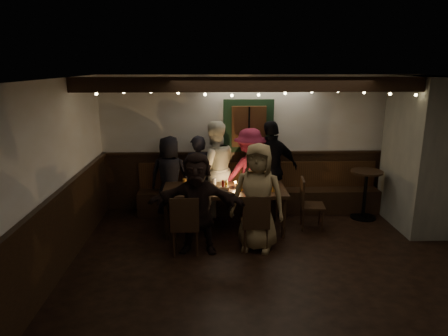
{
  "coord_description": "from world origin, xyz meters",
  "views": [
    {
      "loc": [
        -0.94,
        -5.04,
        2.78
      ],
      "look_at": [
        -0.69,
        1.6,
        1.05
      ],
      "focal_mm": 32.0,
      "sensor_mm": 36.0,
      "label": 1
    }
  ],
  "objects_px": {
    "person_f": "(197,203)",
    "high_top": "(365,188)",
    "person_b": "(198,176)",
    "person_d": "(250,173)",
    "dining_table": "(224,192)",
    "chair_end": "(308,201)",
    "chair_near_right": "(256,220)",
    "chair_near_left": "(185,222)",
    "person_g": "(258,197)",
    "person_e": "(271,170)",
    "person_a": "(170,176)",
    "person_c": "(214,169)"
  },
  "relations": [
    {
      "from": "high_top",
      "to": "person_c",
      "type": "xyz_separation_m",
      "value": [
        -2.77,
        0.27,
        0.32
      ]
    },
    {
      "from": "high_top",
      "to": "chair_near_left",
      "type": "bearing_deg",
      "value": -156.92
    },
    {
      "from": "dining_table",
      "to": "chair_end",
      "type": "distance_m",
      "value": 1.45
    },
    {
      "from": "chair_near_right",
      "to": "chair_end",
      "type": "xyz_separation_m",
      "value": [
        1.0,
        0.86,
        -0.01
      ]
    },
    {
      "from": "person_g",
      "to": "person_e",
      "type": "bearing_deg",
      "value": 89.38
    },
    {
      "from": "chair_near_left",
      "to": "chair_near_right",
      "type": "bearing_deg",
      "value": 4.2
    },
    {
      "from": "chair_end",
      "to": "person_b",
      "type": "relative_size",
      "value": 0.58
    },
    {
      "from": "chair_near_right",
      "to": "high_top",
      "type": "distance_m",
      "value": 2.53
    },
    {
      "from": "person_g",
      "to": "chair_near_right",
      "type": "bearing_deg",
      "value": -93.16
    },
    {
      "from": "person_f",
      "to": "chair_near_right",
      "type": "bearing_deg",
      "value": 2.15
    },
    {
      "from": "dining_table",
      "to": "person_e",
      "type": "xyz_separation_m",
      "value": [
        0.89,
        0.63,
        0.22
      ]
    },
    {
      "from": "person_b",
      "to": "person_f",
      "type": "xyz_separation_m",
      "value": [
        0.03,
        -1.52,
        0.01
      ]
    },
    {
      "from": "high_top",
      "to": "person_c",
      "type": "bearing_deg",
      "value": 174.44
    },
    {
      "from": "person_a",
      "to": "person_f",
      "type": "relative_size",
      "value": 0.98
    },
    {
      "from": "person_b",
      "to": "person_g",
      "type": "height_order",
      "value": "person_g"
    },
    {
      "from": "person_f",
      "to": "dining_table",
      "type": "bearing_deg",
      "value": 67.13
    },
    {
      "from": "dining_table",
      "to": "person_c",
      "type": "bearing_deg",
      "value": 102.61
    },
    {
      "from": "person_e",
      "to": "person_g",
      "type": "height_order",
      "value": "person_e"
    },
    {
      "from": "chair_end",
      "to": "person_c",
      "type": "bearing_deg",
      "value": 156.19
    },
    {
      "from": "dining_table",
      "to": "person_g",
      "type": "bearing_deg",
      "value": -57.42
    },
    {
      "from": "chair_near_left",
      "to": "person_g",
      "type": "distance_m",
      "value": 1.15
    },
    {
      "from": "person_f",
      "to": "high_top",
      "type": "bearing_deg",
      "value": 27.91
    },
    {
      "from": "person_f",
      "to": "person_g",
      "type": "relative_size",
      "value": 0.93
    },
    {
      "from": "person_c",
      "to": "person_e",
      "type": "bearing_deg",
      "value": 160.29
    },
    {
      "from": "person_e",
      "to": "person_f",
      "type": "bearing_deg",
      "value": 29.88
    },
    {
      "from": "chair_end",
      "to": "person_e",
      "type": "height_order",
      "value": "person_e"
    },
    {
      "from": "person_a",
      "to": "chair_end",
      "type": "bearing_deg",
      "value": 171.27
    },
    {
      "from": "chair_near_left",
      "to": "person_e",
      "type": "distance_m",
      "value": 2.2
    },
    {
      "from": "person_d",
      "to": "person_e",
      "type": "relative_size",
      "value": 0.92
    },
    {
      "from": "high_top",
      "to": "person_a",
      "type": "bearing_deg",
      "value": 175.33
    },
    {
      "from": "chair_end",
      "to": "dining_table",
      "type": "bearing_deg",
      "value": -179.56
    },
    {
      "from": "person_f",
      "to": "chair_near_left",
      "type": "bearing_deg",
      "value": -138.31
    },
    {
      "from": "person_e",
      "to": "person_f",
      "type": "distance_m",
      "value": 1.95
    },
    {
      "from": "chair_end",
      "to": "person_a",
      "type": "relative_size",
      "value": 0.59
    },
    {
      "from": "chair_near_right",
      "to": "person_f",
      "type": "distance_m",
      "value": 0.91
    },
    {
      "from": "chair_near_right",
      "to": "person_d",
      "type": "xyz_separation_m",
      "value": [
        0.06,
        1.5,
        0.32
      ]
    },
    {
      "from": "chair_end",
      "to": "person_f",
      "type": "xyz_separation_m",
      "value": [
        -1.87,
        -0.81,
        0.27
      ]
    },
    {
      "from": "high_top",
      "to": "dining_table",
      "type": "bearing_deg",
      "value": -170.31
    },
    {
      "from": "dining_table",
      "to": "person_c",
      "type": "height_order",
      "value": "person_c"
    },
    {
      "from": "person_b",
      "to": "person_d",
      "type": "relative_size",
      "value": 0.92
    },
    {
      "from": "dining_table",
      "to": "person_f",
      "type": "relative_size",
      "value": 1.34
    },
    {
      "from": "chair_near_left",
      "to": "chair_near_right",
      "type": "height_order",
      "value": "chair_near_left"
    },
    {
      "from": "person_e",
      "to": "person_a",
      "type": "bearing_deg",
      "value": -20.75
    },
    {
      "from": "chair_near_right",
      "to": "person_d",
      "type": "height_order",
      "value": "person_d"
    },
    {
      "from": "dining_table",
      "to": "person_a",
      "type": "relative_size",
      "value": 1.37
    },
    {
      "from": "chair_near_right",
      "to": "person_g",
      "type": "distance_m",
      "value": 0.34
    },
    {
      "from": "chair_near_left",
      "to": "person_b",
      "type": "height_order",
      "value": "person_b"
    },
    {
      "from": "chair_near_right",
      "to": "chair_end",
      "type": "relative_size",
      "value": 1.02
    },
    {
      "from": "chair_near_left",
      "to": "person_d",
      "type": "height_order",
      "value": "person_d"
    },
    {
      "from": "high_top",
      "to": "person_g",
      "type": "height_order",
      "value": "person_g"
    }
  ]
}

